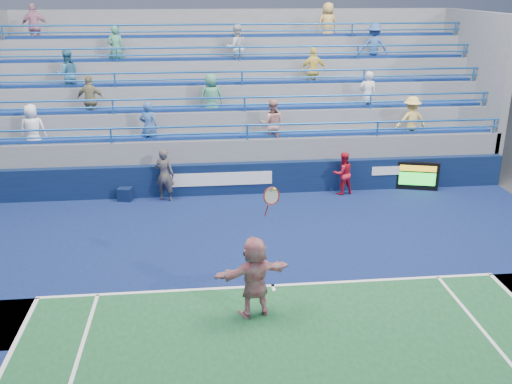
{
  "coord_description": "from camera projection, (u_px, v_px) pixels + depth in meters",
  "views": [
    {
      "loc": [
        -1.65,
        -11.9,
        6.79
      ],
      "look_at": [
        -0.14,
        2.5,
        1.5
      ],
      "focal_mm": 40.0,
      "sensor_mm": 36.0,
      "label": 1
    }
  ],
  "objects": [
    {
      "name": "ball_girl",
      "position": [
        343.0,
        173.0,
        19.36
      ],
      "size": [
        0.84,
        0.73,
        1.49
      ],
      "primitive_type": "imported",
      "rotation": [
        0.0,
        0.0,
        3.4
      ],
      "color": "red",
      "rests_on": "ground"
    },
    {
      "name": "sponsor_wall",
      "position": [
        248.0,
        178.0,
        19.49
      ],
      "size": [
        18.0,
        0.32,
        1.1
      ],
      "color": "#0A173C",
      "rests_on": "ground"
    },
    {
      "name": "bleacher_stand",
      "position": [
        239.0,
        124.0,
        22.68
      ],
      "size": [
        18.0,
        5.6,
        6.13
      ],
      "color": "slate",
      "rests_on": "ground"
    },
    {
      "name": "ground",
      "position": [
        273.0,
        286.0,
        13.61
      ],
      "size": [
        120.0,
        120.0,
        0.0
      ],
      "primitive_type": "plane",
      "color": "#333538"
    },
    {
      "name": "line_judge",
      "position": [
        165.0,
        175.0,
        18.73
      ],
      "size": [
        0.75,
        0.6,
        1.78
      ],
      "primitive_type": "imported",
      "rotation": [
        0.0,
        0.0,
        2.84
      ],
      "color": "black",
      "rests_on": "ground"
    },
    {
      "name": "serve_speed_board",
      "position": [
        417.0,
        176.0,
        19.84
      ],
      "size": [
        1.45,
        0.53,
        1.01
      ],
      "color": "black",
      "rests_on": "ground"
    },
    {
      "name": "judge_chair",
      "position": [
        126.0,
        193.0,
        18.96
      ],
      "size": [
        0.54,
        0.54,
        0.79
      ],
      "color": "#0C1839",
      "rests_on": "ground"
    },
    {
      "name": "tennis_player",
      "position": [
        255.0,
        277.0,
        12.15
      ],
      "size": [
        1.78,
        0.95,
        2.94
      ],
      "color": "silver",
      "rests_on": "ground"
    }
  ]
}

